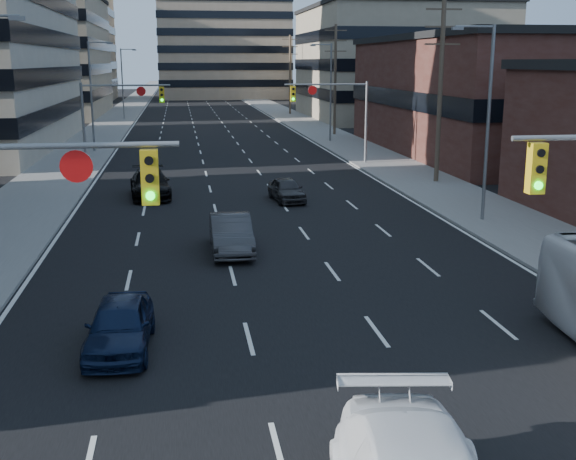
% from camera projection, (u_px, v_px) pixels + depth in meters
% --- Properties ---
extents(road_surface, '(18.00, 300.00, 0.02)m').
position_uv_depth(road_surface, '(197.00, 102.00, 133.58)').
color(road_surface, black).
rests_on(road_surface, ground).
extents(sidewalk_left, '(5.00, 300.00, 0.15)m').
position_uv_depth(sidewalk_left, '(134.00, 102.00, 131.91)').
color(sidewalk_left, slate).
rests_on(sidewalk_left, ground).
extents(sidewalk_right, '(5.00, 300.00, 0.15)m').
position_uv_depth(sidewalk_right, '(259.00, 101.00, 135.23)').
color(sidewalk_right, slate).
rests_on(sidewalk_right, ground).
extents(office_left_far, '(20.00, 30.00, 16.00)m').
position_uv_depth(office_left_far, '(26.00, 57.00, 99.40)').
color(office_left_far, gray).
rests_on(office_left_far, ground).
extents(storefront_right_mid, '(20.00, 30.00, 9.00)m').
position_uv_depth(storefront_right_mid, '(517.00, 98.00, 59.01)').
color(storefront_right_mid, '#472119').
rests_on(storefront_right_mid, ground).
extents(office_right_far, '(22.00, 28.00, 14.00)m').
position_uv_depth(office_right_far, '(395.00, 65.00, 95.17)').
color(office_right_far, gray).
rests_on(office_right_far, ground).
extents(bg_block_left, '(24.00, 24.00, 20.00)m').
position_uv_depth(bg_block_left, '(46.00, 47.00, 136.88)').
color(bg_block_left, '#ADA089').
rests_on(bg_block_left, ground).
extents(bg_block_right, '(22.00, 22.00, 12.00)m').
position_uv_depth(bg_block_right, '(366.00, 69.00, 136.85)').
color(bg_block_right, gray).
rests_on(bg_block_right, ground).
extents(signal_far_left, '(6.09, 0.33, 6.00)m').
position_uv_depth(signal_far_left, '(117.00, 108.00, 49.65)').
color(signal_far_left, slate).
rests_on(signal_far_left, ground).
extents(signal_far_right, '(6.09, 0.33, 6.00)m').
position_uv_depth(signal_far_right, '(335.00, 106.00, 51.87)').
color(signal_far_right, slate).
rests_on(signal_far_right, ground).
extents(utility_pole_block, '(2.20, 0.28, 11.00)m').
position_uv_depth(utility_pole_block, '(440.00, 89.00, 43.53)').
color(utility_pole_block, '#4C3D2D').
rests_on(utility_pole_block, ground).
extents(utility_pole_midblock, '(2.20, 0.28, 11.00)m').
position_uv_depth(utility_pole_midblock, '(335.00, 78.00, 72.41)').
color(utility_pole_midblock, '#4C3D2D').
rests_on(utility_pole_midblock, ground).
extents(utility_pole_distant, '(2.20, 0.28, 11.00)m').
position_uv_depth(utility_pole_distant, '(290.00, 73.00, 101.30)').
color(utility_pole_distant, '#4C3D2D').
rests_on(utility_pole_distant, ground).
extents(streetlight_left_mid, '(2.03, 0.22, 9.00)m').
position_uv_depth(streetlight_left_mid, '(93.00, 91.00, 58.72)').
color(streetlight_left_mid, slate).
rests_on(streetlight_left_mid, ground).
extents(streetlight_left_far, '(2.03, 0.22, 9.00)m').
position_uv_depth(streetlight_left_far, '(124.00, 80.00, 92.42)').
color(streetlight_left_far, slate).
rests_on(streetlight_left_far, ground).
extents(streetlight_right_near, '(2.03, 0.22, 9.00)m').
position_uv_depth(streetlight_right_near, '(485.00, 114.00, 32.83)').
color(streetlight_right_near, slate).
rests_on(streetlight_right_near, ground).
extents(streetlight_right_far, '(2.03, 0.22, 9.00)m').
position_uv_depth(streetlight_right_far, '(329.00, 87.00, 66.53)').
color(streetlight_right_far, slate).
rests_on(streetlight_right_far, ground).
extents(sedan_blue, '(1.79, 4.09, 1.37)m').
position_uv_depth(sedan_blue, '(120.00, 325.00, 18.81)').
color(sedan_blue, '#0C1833').
rests_on(sedan_blue, ground).
extents(sedan_grey_center, '(1.57, 4.50, 1.48)m').
position_uv_depth(sedan_grey_center, '(231.00, 234.00, 28.54)').
color(sedan_grey_center, '#353538').
rests_on(sedan_grey_center, ground).
extents(sedan_black_far, '(2.54, 5.35, 1.51)m').
position_uv_depth(sedan_black_far, '(150.00, 184.00, 40.15)').
color(sedan_black_far, black).
rests_on(sedan_black_far, ground).
extents(sedan_grey_right, '(1.86, 3.86, 1.27)m').
position_uv_depth(sedan_grey_right, '(287.00, 190.00, 39.01)').
color(sedan_grey_right, '#2D2D2F').
rests_on(sedan_grey_right, ground).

